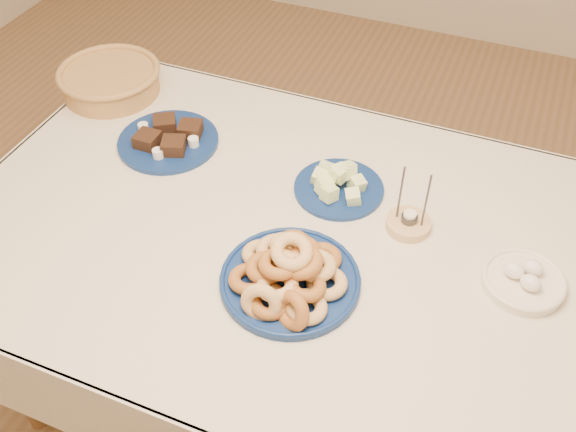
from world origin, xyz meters
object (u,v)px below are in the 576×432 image
Objects in this scene: dining_table at (295,260)px; donut_platter at (289,275)px; melon_plate at (337,185)px; wicker_basket at (110,79)px; candle_holder at (408,223)px; brownie_plate at (168,139)px; egg_bowl at (523,280)px.

donut_platter reaches higher than dining_table.
melon_plate is 0.82m from wicker_basket.
candle_holder is (0.25, 0.12, 0.12)m from dining_table.
brownie_plate is at bearing 179.04° from melon_plate.
egg_bowl reaches higher than dining_table.
candle_holder is at bearing 164.16° from egg_bowl.
wicker_basket is at bearing 155.24° from dining_table.
melon_plate is at bearing -11.96° from wicker_basket.
dining_table is 7.31× the size of egg_bowl.
donut_platter is at bearing -89.16° from melon_plate.
dining_table is at bearing -176.21° from egg_bowl.
wicker_basket reaches higher than dining_table.
melon_plate reaches higher than dining_table.
donut_platter is 0.95m from wicker_basket.
melon_plate is 0.73× the size of brownie_plate.
egg_bowl is at bearing 22.25° from donut_platter.
melon_plate is at bearing 90.84° from donut_platter.
candle_holder is (1.00, -0.23, -0.03)m from wicker_basket.
brownie_plate is at bearing 174.32° from candle_holder.
melon_plate is 0.71× the size of wicker_basket.
candle_holder is at bearing -5.68° from brownie_plate.
egg_bowl is at bearing -15.84° from candle_holder.
melon_plate reaches higher than brownie_plate.
wicker_basket is at bearing 166.39° from egg_bowl.
candle_holder is (0.20, 0.28, -0.02)m from donut_platter.
dining_table is 0.84m from wicker_basket.
brownie_plate reaches higher than dining_table.
candle_holder is (0.71, -0.07, 0.00)m from brownie_plate.
candle_holder is at bearing 54.26° from donut_platter.
brownie_plate is at bearing -28.76° from wicker_basket.
dining_table is 5.13× the size of brownie_plate.
dining_table is 0.30m from candle_holder.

